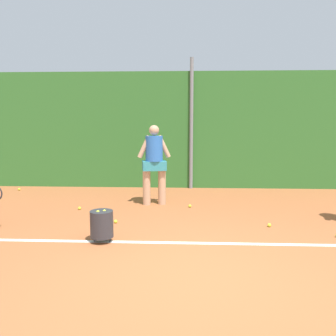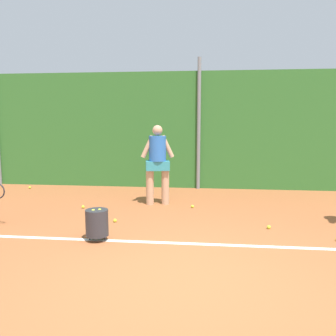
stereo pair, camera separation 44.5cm
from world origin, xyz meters
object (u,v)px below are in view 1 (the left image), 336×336
(tennis_ball_8, at_px, (269,225))
(player_backcourt_far, at_px, (154,160))
(tennis_ball_3, at_px, (19,189))
(tennis_ball_11, at_px, (80,208))
(tennis_ball_6, at_px, (116,221))
(tennis_ball_4, at_px, (190,206))
(ball_hopper, at_px, (102,224))

(tennis_ball_8, bearing_deg, player_backcourt_far, 143.81)
(tennis_ball_3, xyz_separation_m, tennis_ball_11, (2.26, -1.99, 0.00))
(player_backcourt_far, relative_size, tennis_ball_8, 27.14)
(tennis_ball_6, bearing_deg, tennis_ball_4, 42.23)
(tennis_ball_8, height_order, tennis_ball_11, same)
(ball_hopper, relative_size, tennis_ball_8, 7.78)
(tennis_ball_3, height_order, tennis_ball_6, same)
(player_backcourt_far, relative_size, tennis_ball_3, 27.14)
(tennis_ball_6, bearing_deg, tennis_ball_3, 137.61)
(ball_hopper, distance_m, tennis_ball_11, 2.20)
(player_backcourt_far, distance_m, tennis_ball_11, 1.92)
(tennis_ball_4, distance_m, tennis_ball_11, 2.38)
(tennis_ball_4, bearing_deg, player_backcourt_far, 162.54)
(tennis_ball_3, height_order, tennis_ball_8, same)
(tennis_ball_4, relative_size, tennis_ball_11, 1.00)
(ball_hopper, xyz_separation_m, tennis_ball_6, (0.02, 1.02, -0.26))
(ball_hopper, relative_size, tennis_ball_3, 7.78)
(tennis_ball_6, xyz_separation_m, tennis_ball_8, (2.80, -0.10, 0.00))
(tennis_ball_6, bearing_deg, tennis_ball_11, 135.34)
(tennis_ball_3, distance_m, tennis_ball_11, 3.01)
(tennis_ball_3, bearing_deg, tennis_ball_8, -26.77)
(ball_hopper, bearing_deg, tennis_ball_4, 58.29)
(player_backcourt_far, distance_m, tennis_ball_4, 1.29)
(tennis_ball_3, bearing_deg, tennis_ball_11, -41.36)
(ball_hopper, height_order, tennis_ball_4, ball_hopper)
(player_backcourt_far, xyz_separation_m, tennis_ball_6, (-0.59, -1.52, -0.97))
(player_backcourt_far, distance_m, tennis_ball_6, 1.90)
(ball_hopper, height_order, tennis_ball_3, ball_hopper)
(player_backcourt_far, bearing_deg, tennis_ball_6, 56.62)
(ball_hopper, xyz_separation_m, tennis_ball_11, (-0.95, 1.97, -0.26))
(ball_hopper, distance_m, tennis_ball_3, 5.11)
(tennis_ball_4, relative_size, tennis_ball_8, 1.00)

